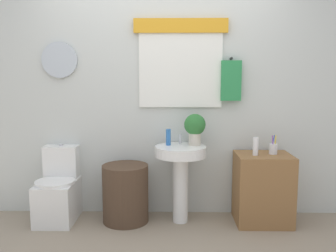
{
  "coord_description": "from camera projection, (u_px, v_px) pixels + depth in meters",
  "views": [
    {
      "loc": [
        0.14,
        -2.54,
        1.42
      ],
      "look_at": [
        0.08,
        0.8,
        0.97
      ],
      "focal_mm": 37.98,
      "sensor_mm": 36.0,
      "label": 1
    }
  ],
  "objects": [
    {
      "name": "potted_plant",
      "position": [
        195.0,
        127.0,
        3.48
      ],
      "size": [
        0.21,
        0.21,
        0.31
      ],
      "color": "beige",
      "rests_on": "pedestal_sink"
    },
    {
      "name": "lotion_bottle",
      "position": [
        256.0,
        146.0,
        3.39
      ],
      "size": [
        0.05,
        0.05,
        0.17
      ],
      "primitive_type": "cylinder",
      "color": "white",
      "rests_on": "wooden_cabinet"
    },
    {
      "name": "laundry_hamper",
      "position": [
        126.0,
        193.0,
        3.52
      ],
      "size": [
        0.45,
        0.45,
        0.57
      ],
      "primitive_type": "cylinder",
      "color": "#4C3828",
      "rests_on": "ground_plane"
    },
    {
      "name": "back_wall",
      "position": [
        161.0,
        89.0,
        3.67
      ],
      "size": [
        4.4,
        0.18,
        2.6
      ],
      "color": "silver",
      "rests_on": "ground_plane"
    },
    {
      "name": "faucet",
      "position": [
        180.0,
        139.0,
        3.56
      ],
      "size": [
        0.03,
        0.03,
        0.1
      ],
      "primitive_type": "cylinder",
      "color": "silver",
      "rests_on": "pedestal_sink"
    },
    {
      "name": "toothbrush_cup",
      "position": [
        273.0,
        149.0,
        3.45
      ],
      "size": [
        0.08,
        0.08,
        0.19
      ],
      "color": "silver",
      "rests_on": "wooden_cabinet"
    },
    {
      "name": "wooden_cabinet",
      "position": [
        263.0,
        189.0,
        3.49
      ],
      "size": [
        0.53,
        0.44,
        0.69
      ],
      "primitive_type": "cube",
      "color": "olive",
      "rests_on": "ground_plane"
    },
    {
      "name": "toilet",
      "position": [
        59.0,
        192.0,
        3.56
      ],
      "size": [
        0.38,
        0.51,
        0.75
      ],
      "color": "white",
      "rests_on": "ground_plane"
    },
    {
      "name": "pedestal_sink",
      "position": [
        181.0,
        166.0,
        3.47
      ],
      "size": [
        0.5,
        0.5,
        0.76
      ],
      "color": "white",
      "rests_on": "ground_plane"
    },
    {
      "name": "soap_bottle",
      "position": [
        168.0,
        137.0,
        3.49
      ],
      "size": [
        0.05,
        0.05,
        0.16
      ],
      "primitive_type": "cylinder",
      "color": "#2D6BB7",
      "rests_on": "pedestal_sink"
    }
  ]
}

